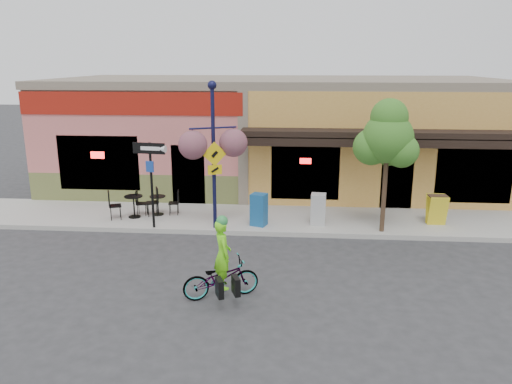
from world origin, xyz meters
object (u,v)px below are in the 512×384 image
(lamp_post, at_px, (214,157))
(one_way_sign, at_px, (152,186))
(street_tree, at_px, (386,166))
(cyclist_rider, at_px, (223,265))
(newspaper_box_grey, at_px, (318,209))
(bicycle, at_px, (221,278))
(building, at_px, (276,132))
(newspaper_box_blue, at_px, (259,210))

(lamp_post, height_order, one_way_sign, lamp_post)
(street_tree, bearing_deg, cyclist_rider, -133.67)
(one_way_sign, xyz_separation_m, newspaper_box_grey, (5.14, 0.73, -0.85))
(lamp_post, bearing_deg, bicycle, -102.18)
(bicycle, xyz_separation_m, one_way_sign, (-2.76, 4.26, 1.03))
(building, relative_size, cyclist_rider, 11.49)
(building, xyz_separation_m, bicycle, (-0.78, -11.11, -1.79))
(building, height_order, newspaper_box_blue, building)
(newspaper_box_blue, bearing_deg, bicycle, -77.37)
(lamp_post, distance_m, newspaper_box_blue, 2.23)
(cyclist_rider, xyz_separation_m, street_tree, (4.26, 4.46, 1.39))
(lamp_post, height_order, newspaper_box_grey, lamp_post)
(cyclist_rider, distance_m, lamp_post, 4.76)
(bicycle, height_order, newspaper_box_blue, newspaper_box_blue)
(one_way_sign, bearing_deg, building, 71.01)
(lamp_post, bearing_deg, newspaper_box_blue, -8.99)
(bicycle, bearing_deg, one_way_sign, 11.38)
(lamp_post, xyz_separation_m, one_way_sign, (-1.92, -0.13, -0.92))
(cyclist_rider, distance_m, street_tree, 6.32)
(cyclist_rider, xyz_separation_m, one_way_sign, (-2.81, 4.26, 0.70))
(bicycle, distance_m, lamp_post, 4.88)
(building, distance_m, newspaper_box_grey, 6.53)
(cyclist_rider, height_order, newspaper_box_blue, cyclist_rider)
(bicycle, distance_m, street_tree, 6.44)
(lamp_post, xyz_separation_m, newspaper_box_blue, (1.35, 0.34, -1.74))
(bicycle, relative_size, cyclist_rider, 1.10)
(cyclist_rider, relative_size, one_way_sign, 0.59)
(street_tree, bearing_deg, newspaper_box_grey, 164.68)
(newspaper_box_grey, bearing_deg, one_way_sign, -167.10)
(cyclist_rider, bearing_deg, bicycle, 68.47)
(bicycle, distance_m, one_way_sign, 5.18)
(one_way_sign, bearing_deg, street_tree, 9.95)
(newspaper_box_blue, xyz_separation_m, newspaper_box_grey, (1.87, 0.26, -0.02))
(building, relative_size, newspaper_box_blue, 17.73)
(building, bearing_deg, newspaper_box_grey, -75.35)
(newspaper_box_blue, height_order, newspaper_box_grey, newspaper_box_blue)
(lamp_post, xyz_separation_m, newspaper_box_grey, (3.22, 0.60, -1.76))
(newspaper_box_blue, height_order, street_tree, street_tree)
(newspaper_box_blue, distance_m, street_tree, 4.10)
(newspaper_box_grey, height_order, street_tree, street_tree)
(lamp_post, bearing_deg, building, 53.45)
(one_way_sign, relative_size, newspaper_box_grey, 2.70)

